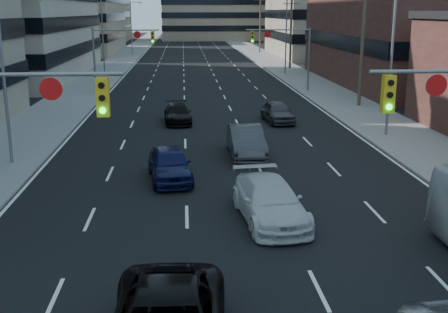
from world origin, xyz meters
TOP-DOWN VIEW (x-y plane):
  - road_surface at (0.00, 130.00)m, footprint 18.00×300.00m
  - sidewalk_left at (-11.50, 130.00)m, footprint 5.00×300.00m
  - sidewalk_right at (11.50, 130.00)m, footprint 5.00×300.00m
  - office_left_far at (-24.00, 100.00)m, footprint 20.00×30.00m
  - storefront_right_mid at (24.00, 50.00)m, footprint 20.00×30.00m
  - office_right_far at (25.00, 88.00)m, footprint 22.00×28.00m
  - bg_block_left at (-28.00, 140.00)m, footprint 24.00×24.00m
  - bg_block_right at (32.00, 130.00)m, footprint 22.00×22.00m
  - signal_far_left at (-7.68, 45.00)m, footprint 6.09×0.33m
  - signal_far_right at (7.68, 45.00)m, footprint 6.09×0.33m
  - utility_pole_block at (12.20, 36.00)m, footprint 2.20×0.28m
  - utility_pole_midblock at (12.20, 66.00)m, footprint 2.20×0.28m
  - utility_pole_distant at (12.20, 96.00)m, footprint 2.20×0.28m
  - streetlight_left_near at (-10.34, 20.00)m, footprint 2.03×0.22m
  - streetlight_left_mid at (-10.34, 55.00)m, footprint 2.03×0.22m
  - streetlight_left_far at (-10.34, 90.00)m, footprint 2.03×0.22m
  - streetlight_right_near at (10.34, 25.00)m, footprint 2.03×0.22m
  - streetlight_right_far at (10.34, 60.00)m, footprint 2.03×0.22m
  - white_van at (1.24, 11.44)m, footprint 2.64×5.40m
  - sedan_blue at (-2.53, 16.81)m, footprint 2.32×4.64m
  - sedan_grey_center at (1.41, 20.87)m, footprint 1.76×4.94m
  - sedan_black_far at (-2.29, 30.36)m, footprint 2.05×4.50m
  - sedan_grey_right at (4.61, 30.10)m, footprint 2.13×4.44m

SIDE VIEW (x-z plane):
  - road_surface at x=0.00m, z-range 0.00..0.02m
  - sidewalk_left at x=-11.50m, z-range 0.00..0.15m
  - sidewalk_right at x=11.50m, z-range 0.00..0.15m
  - sedan_black_far at x=-2.29m, z-range 0.00..1.28m
  - sedan_grey_right at x=4.61m, z-range 0.00..1.46m
  - white_van at x=1.24m, z-range 0.00..1.51m
  - sedan_blue at x=-2.53m, z-range 0.00..1.52m
  - sedan_grey_center at x=1.41m, z-range 0.00..1.62m
  - signal_far_left at x=-7.68m, z-range 1.30..7.30m
  - signal_far_right at x=7.68m, z-range 1.30..7.30m
  - storefront_right_mid at x=24.00m, z-range 0.00..9.00m
  - streetlight_left_near at x=-10.34m, z-range 0.55..9.55m
  - streetlight_left_mid at x=-10.34m, z-range 0.55..9.55m
  - streetlight_left_far at x=-10.34m, z-range 0.55..9.55m
  - streetlight_right_near at x=10.34m, z-range 0.55..9.55m
  - streetlight_right_far at x=10.34m, z-range 0.55..9.55m
  - utility_pole_block at x=12.20m, z-range 0.28..11.28m
  - utility_pole_midblock at x=12.20m, z-range 0.28..11.28m
  - utility_pole_distant at x=12.20m, z-range 0.28..11.28m
  - bg_block_right at x=32.00m, z-range 0.00..12.00m
  - office_right_far at x=25.00m, z-range 0.00..14.00m
  - office_left_far at x=-24.00m, z-range 0.00..16.00m
  - bg_block_left at x=-28.00m, z-range 0.00..20.00m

